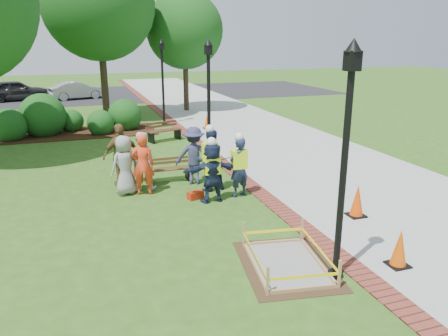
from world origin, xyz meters
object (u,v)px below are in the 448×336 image
object	(u,v)px
wet_concrete_pad	(287,254)
hivis_worker_c	(210,158)
lamp_near	(345,147)
cone_front	(399,249)
hivis_worker_b	(239,165)
bench_near	(169,174)
hivis_worker_a	(212,170)

from	to	relation	value
wet_concrete_pad	hivis_worker_c	xyz separation A→B (m)	(-0.09, 4.75, 0.72)
lamp_near	cone_front	bearing A→B (deg)	-2.66
lamp_near	hivis_worker_b	bearing A→B (deg)	91.97
wet_concrete_pad	hivis_worker_b	distance (m)	4.07
hivis_worker_c	bench_near	bearing A→B (deg)	129.80
hivis_worker_a	hivis_worker_c	world-z (taller)	hivis_worker_c
lamp_near	hivis_worker_b	world-z (taller)	lamp_near
bench_near	cone_front	bearing A→B (deg)	-65.07
wet_concrete_pad	cone_front	size ratio (longest dim) A/B	3.27
lamp_near	bench_near	bearing A→B (deg)	104.76
cone_front	hivis_worker_a	size ratio (longest dim) A/B	0.44
cone_front	bench_near	bearing A→B (deg)	114.93
lamp_near	hivis_worker_a	bearing A→B (deg)	102.50
hivis_worker_b	hivis_worker_c	world-z (taller)	hivis_worker_c
lamp_near	hivis_worker_c	size ratio (longest dim) A/B	2.21
cone_front	hivis_worker_b	world-z (taller)	hivis_worker_b
lamp_near	hivis_worker_c	xyz separation A→B (m)	(-0.76, 5.42, -1.53)
bench_near	lamp_near	xyz separation A→B (m)	(1.74, -6.59, 2.25)
lamp_near	hivis_worker_a	xyz separation A→B (m)	(-1.00, 4.49, -1.59)
hivis_worker_a	hivis_worker_c	bearing A→B (deg)	75.68
hivis_worker_a	hivis_worker_b	xyz separation A→B (m)	(0.84, 0.16, 0.02)
lamp_near	hivis_worker_b	distance (m)	4.91
hivis_worker_c	cone_front	bearing A→B (deg)	-68.90
wet_concrete_pad	hivis_worker_c	world-z (taller)	hivis_worker_c
cone_front	hivis_worker_b	xyz separation A→B (m)	(-1.52, 4.72, 0.53)
hivis_worker_b	hivis_worker_c	bearing A→B (deg)	128.09
lamp_near	hivis_worker_c	distance (m)	5.68
bench_near	hivis_worker_c	size ratio (longest dim) A/B	0.69
wet_concrete_pad	hivis_worker_a	distance (m)	3.89
cone_front	hivis_worker_c	distance (m)	5.90
hivis_worker_b	lamp_near	bearing A→B (deg)	-88.03
cone_front	hivis_worker_c	bearing A→B (deg)	111.10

